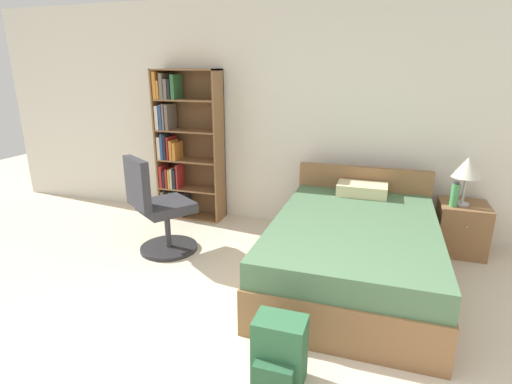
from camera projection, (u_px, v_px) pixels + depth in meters
The scene contains 8 objects.
wall_back at pixel (331, 117), 4.48m from camera, with size 9.00×0.06×2.60m.
bookshelf at pixel (182, 147), 4.93m from camera, with size 0.81×0.31×1.82m.
bed at pixel (354, 248), 3.55m from camera, with size 1.39×2.08×0.82m.
office_chair at pixel (159, 211), 4.02m from camera, with size 0.70×0.72×1.02m.
nightstand at pixel (461, 228), 4.08m from camera, with size 0.46×0.49×0.52m.
table_lamp at pixel (467, 168), 3.87m from camera, with size 0.28×0.28×0.48m.
water_bottle at pixel (455, 195), 3.90m from camera, with size 0.08×0.08×0.25m.
backpack_green at pixel (279, 353), 2.37m from camera, with size 0.30×0.28×0.43m.
Camera 1 is at (0.60, -1.33, 1.82)m, focal length 28.00 mm.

